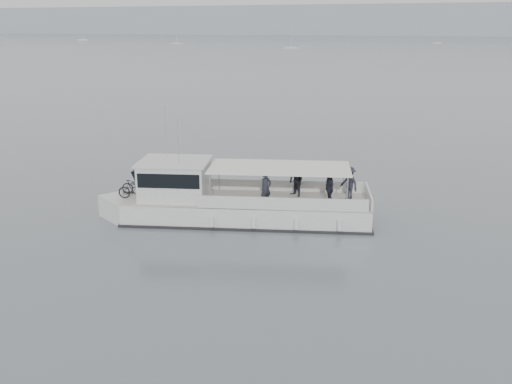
% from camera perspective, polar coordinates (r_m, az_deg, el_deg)
% --- Properties ---
extents(ground, '(1400.00, 1400.00, 0.00)m').
position_cam_1_polar(ground, '(26.47, 7.49, -5.76)').
color(ground, '#575F66').
rests_on(ground, ground).
extents(headland, '(1400.00, 90.00, 28.00)m').
position_cam_1_polar(headland, '(584.06, 20.10, 15.85)').
color(headland, '#939EA8').
rests_on(headland, ground).
extents(tour_boat, '(14.44, 6.64, 6.06)m').
position_cam_1_polar(tour_boat, '(29.98, -3.30, -0.96)').
color(tour_boat, white).
rests_on(tour_boat, ground).
extents(moored_fleet, '(415.58, 370.13, 9.28)m').
position_cam_1_polar(moored_fleet, '(223.94, 14.69, 13.43)').
color(moored_fleet, white).
rests_on(moored_fleet, ground).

